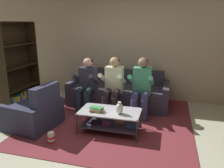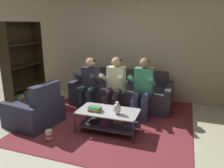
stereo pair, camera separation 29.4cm
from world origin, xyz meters
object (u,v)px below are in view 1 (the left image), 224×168
armchair (34,113)px  vase (119,108)px  person_seated_left (87,82)px  coffee_table (110,118)px  couch (119,93)px  bookshelf (17,78)px  popcorn_tub (51,137)px  person_seated_right (141,85)px  person_seated_middle (113,83)px  book_stack (96,109)px

armchair → vase: bearing=3.8°
person_seated_left → coffee_table: 1.23m
coffee_table → couch: bearing=96.8°
vase → bookshelf: bookshelf is taller
coffee_table → popcorn_tub: bearing=-142.3°
person_seated_right → armchair: person_seated_right is taller
person_seated_middle → couch: bearing=90.0°
popcorn_tub → couch: bearing=72.2°
person_seated_right → bookshelf: bookshelf is taller
person_seated_left → popcorn_tub: person_seated_left is taller
bookshelf → popcorn_tub: 2.05m
popcorn_tub → person_seated_left: bearing=88.0°
vase → popcorn_tub: bearing=-151.2°
book_stack → popcorn_tub: bearing=-137.1°
coffee_table → armchair: armchair is taller
person_seated_middle → person_seated_right: (0.61, 0.00, 0.01)m
person_seated_left → armchair: bearing=-122.1°
couch → coffee_table: (0.17, -1.43, -0.01)m
person_seated_right → popcorn_tub: size_ratio=5.97×
bookshelf → person_seated_middle: bearing=7.7°
book_stack → bookshelf: (-2.13, 0.66, 0.29)m
couch → book_stack: couch is taller
armchair → popcorn_tub: armchair is taller
couch → person_seated_middle: person_seated_middle is taller
couch → person_seated_right: bearing=-42.3°
bookshelf → armchair: (0.91, -0.76, -0.46)m
coffee_table → vase: (0.19, -0.08, 0.24)m
person_seated_middle → person_seated_right: bearing=0.1°
person_seated_middle → vase: bearing=-69.2°
person_seated_middle → book_stack: size_ratio=4.94×
person_seated_left → person_seated_middle: 0.61m
armchair → popcorn_tub: 0.78m
person_seated_left → vase: (0.97, -0.95, -0.14)m
couch → person_seated_right: person_seated_right is taller
couch → vase: bearing=-76.5°
vase → book_stack: size_ratio=0.88×
person_seated_middle → popcorn_tub: person_seated_middle is taller
vase → book_stack: 0.43m
couch → popcorn_tub: bearing=-107.8°
coffee_table → person_seated_right: bearing=63.2°
person_seated_middle → popcorn_tub: size_ratio=5.90×
person_seated_right → coffee_table: (-0.44, -0.87, -0.42)m
person_seated_right → armchair: bearing=-150.6°
couch → vase: 1.57m
person_seated_middle → vase: (0.36, -0.95, -0.16)m
couch → coffee_table: couch is taller
coffee_table → book_stack: 0.30m
book_stack → bookshelf: bearing=162.8°
person_seated_left → armchair: person_seated_left is taller
book_stack → popcorn_tub: book_stack is taller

